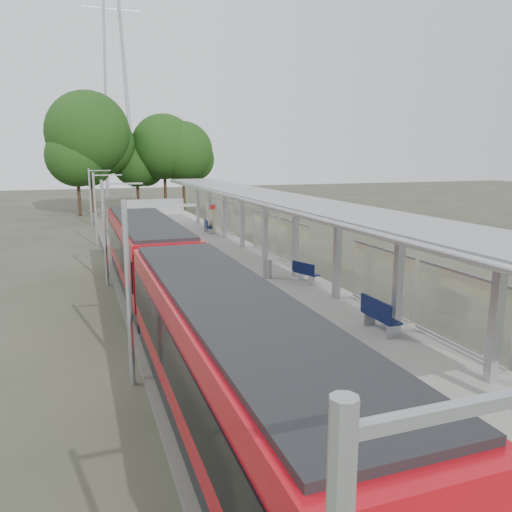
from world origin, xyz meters
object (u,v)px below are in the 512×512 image
Objects in this scene: bench_far at (208,226)px; litter_bin at (267,269)px; bench_mid at (305,272)px; train at (173,286)px; info_pillar_far at (213,221)px; bench_near at (379,315)px.

bench_far is 1.67× the size of litter_bin.
train is at bearing -179.24° from bench_mid.
bench_far is 0.71× the size of info_pillar_far.
bench_near is 22.31m from bench_far.
litter_bin is (-1.21, -14.34, -0.45)m from info_pillar_far.
bench_far is at bearing 173.44° from info_pillar_far.
bench_far is at bearing 72.11° from train.
info_pillar_far reaches higher than bench_far.
bench_near is at bearing -85.36° from bench_far.
bench_mid is at bearing -83.33° from bench_far.
train is 7.14m from bench_near.
bench_mid is 15.63m from bench_far.
bench_near is 6.71m from bench_mid.
info_pillar_far is at bearing 7.86° from bench_far.
info_pillar_far reaches higher than litter_bin.
bench_near is 1.19× the size of bench_mid.
litter_bin is (-0.76, 7.99, -0.15)m from bench_near.
train is 6.97m from bench_mid.
litter_bin is at bearing -88.42° from bench_far.
bench_near is 0.80× the size of info_pillar_far.
info_pillar_far is (0.46, 22.33, 0.30)m from bench_near.
info_pillar_far is at bearing 70.94° from train.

